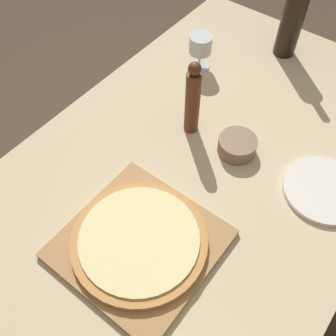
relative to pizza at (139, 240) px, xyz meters
The scene contains 9 objects.
ground_plane 0.83m from the pizza, 95.64° to the left, with size 12.00×12.00×0.00m, color #4C3D2D.
dining_table 0.26m from the pizza, 95.64° to the left, with size 0.97×1.74×0.77m.
cutting_board 0.02m from the pizza, 97.13° to the right, with size 0.36×0.36×0.02m.
pizza is the anchor object (origin of this frame).
wine_bottle 0.94m from the pizza, 94.95° to the left, with size 0.08×0.08×0.37m.
pepper_mill 0.44m from the pizza, 107.94° to the left, with size 0.04×0.04×0.25m.
wine_glass 0.73m from the pizza, 112.96° to the left, with size 0.08×0.08×0.13m.
small_bowl 0.42m from the pizza, 85.86° to the left, with size 0.12×0.12×0.05m.
dinner_plate 0.53m from the pizza, 55.58° to the left, with size 0.23×0.23×0.01m.
Camera 1 is at (0.35, -0.54, 1.69)m, focal length 42.00 mm.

